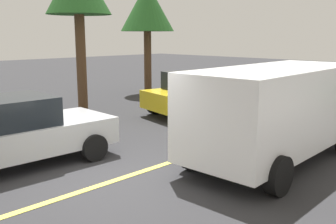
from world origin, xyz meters
The scene contains 7 objects.
ground_plane centered at (0.00, 0.00, 0.00)m, with size 80.00×80.00×0.00m, color #2D2D30.
lane_marking_centre centered at (3.00, 0.00, 0.01)m, with size 28.00×0.16×0.01m, color #E0D14C.
white_van centered at (3.58, -1.64, 1.27)m, with size 5.26×2.40×2.20m.
car_silver_crossing centered at (-1.02, 2.33, 0.80)m, with size 4.62×2.17×1.58m.
car_yellow_near_curb centered at (6.46, 3.25, 0.80)m, with size 4.33×2.63×1.60m.
car_blue_behind_van centered at (13.78, 2.32, 0.81)m, with size 4.36×2.65×1.61m.
tree_centre_verge centered at (8.64, 8.40, 4.21)m, with size 2.63×2.63×5.45m.
Camera 1 is at (-4.34, -5.98, 2.90)m, focal length 41.04 mm.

